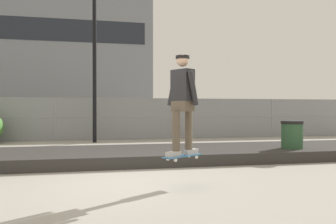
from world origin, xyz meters
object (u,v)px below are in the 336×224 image
at_px(skater, 183,98).
at_px(trash_bin, 292,140).
at_px(skateboard, 183,156).
at_px(street_lamp, 94,31).
at_px(parked_car_near, 41,120).
at_px(parked_car_far, 259,118).
at_px(parked_car_mid, 160,119).

height_order(skater, trash_bin, skater).
bearing_deg(skateboard, street_lamp, 101.57).
height_order(parked_car_near, parked_car_far, same).
bearing_deg(street_lamp, parked_car_far, 23.34).
bearing_deg(parked_car_near, parked_car_mid, 3.77).
xyz_separation_m(skateboard, skater, (0.00, -0.00, 1.00)).
distance_m(parked_car_far, trash_bin, 10.40).
height_order(skater, parked_car_far, skater).
relative_size(street_lamp, parked_car_mid, 1.66).
relative_size(skater, parked_car_mid, 0.39).
height_order(street_lamp, parked_car_mid, street_lamp).
relative_size(skateboard, parked_car_far, 0.18).
bearing_deg(skateboard, parked_car_far, 57.69).
bearing_deg(skater, trash_bin, 34.16).
height_order(parked_car_near, trash_bin, parked_car_near).
bearing_deg(skateboard, trash_bin, 34.16).
bearing_deg(skateboard, parked_car_near, 110.56).
bearing_deg(parked_car_near, trash_bin, -48.56).
distance_m(skateboard, street_lamp, 9.17).
bearing_deg(trash_bin, parked_car_mid, 101.61).
height_order(street_lamp, trash_bin, street_lamp).
bearing_deg(trash_bin, parked_car_near, 131.44).
relative_size(street_lamp, parked_car_far, 1.66).
bearing_deg(trash_bin, skateboard, -145.84).
height_order(skateboard, street_lamp, street_lamp).
height_order(skateboard, parked_car_mid, parked_car_mid).
xyz_separation_m(street_lamp, parked_car_far, (9.31, 4.02, -3.69)).
xyz_separation_m(street_lamp, trash_bin, (5.34, -5.59, -4.01)).
relative_size(skateboard, trash_bin, 0.76).
relative_size(skater, parked_car_far, 0.39).
bearing_deg(skater, street_lamp, 101.57).
height_order(parked_car_near, parked_car_mid, same).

